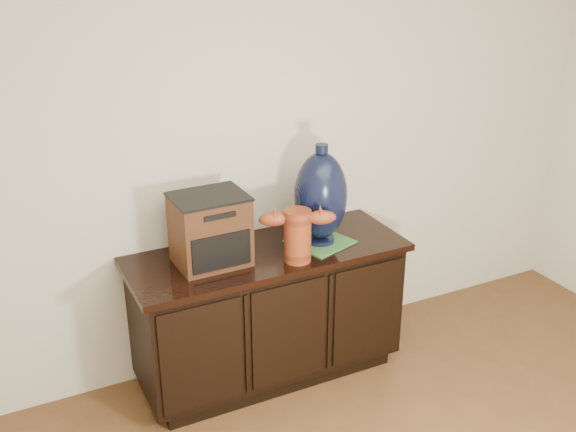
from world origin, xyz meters
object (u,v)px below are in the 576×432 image
tv_radio (210,230)px  spray_can (296,223)px  sideboard (268,312)px  lamp_base (321,196)px  terracotta_vessel (298,233)px

tv_radio → spray_can: 0.52m
sideboard → spray_can: (0.20, 0.08, 0.45)m
lamp_base → spray_can: 0.23m
sideboard → terracotta_vessel: 0.55m
sideboard → lamp_base: (0.29, -0.03, 0.63)m
terracotta_vessel → lamp_base: 0.27m
sideboard → tv_radio: size_ratio=4.02×
sideboard → terracotta_vessel: size_ratio=3.87×
sideboard → terracotta_vessel: terracotta_vessel is taller
sideboard → lamp_base: lamp_base is taller
sideboard → terracotta_vessel: bearing=-61.8°
terracotta_vessel → lamp_base: bearing=55.1°
spray_can → sideboard: bearing=-157.6°
tv_radio → lamp_base: bearing=-4.6°
sideboard → tv_radio: tv_radio is taller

